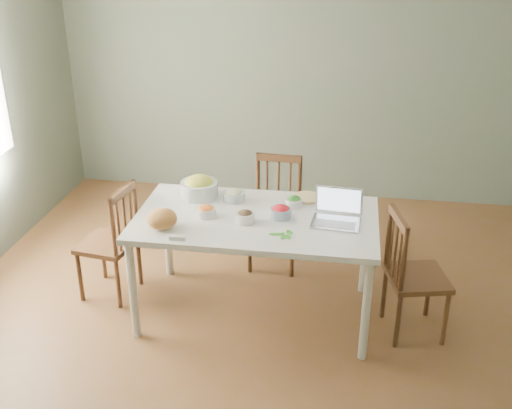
% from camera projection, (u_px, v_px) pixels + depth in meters
% --- Properties ---
extents(floor, '(5.00, 5.00, 0.00)m').
position_uv_depth(floor, '(262.00, 322.00, 4.69)').
color(floor, brown).
rests_on(floor, ground).
extents(wall_back, '(5.00, 0.00, 2.70)m').
position_uv_depth(wall_back, '(298.00, 73.00, 6.36)').
color(wall_back, slate).
rests_on(wall_back, ground).
extents(dining_table, '(1.76, 0.99, 0.83)m').
position_uv_depth(dining_table, '(256.00, 266.00, 4.64)').
color(dining_table, white).
rests_on(dining_table, floor).
extents(chair_far, '(0.45, 0.43, 0.97)m').
position_uv_depth(chair_far, '(274.00, 215.00, 5.27)').
color(chair_far, '#40220F').
rests_on(chair_far, floor).
extents(chair_left, '(0.46, 0.47, 0.95)m').
position_uv_depth(chair_left, '(107.00, 241.00, 4.87)').
color(chair_left, '#40220F').
rests_on(chair_left, floor).
extents(chair_right, '(0.49, 0.51, 0.96)m').
position_uv_depth(chair_right, '(418.00, 275.00, 4.39)').
color(chair_right, '#40220F').
rests_on(chair_right, floor).
extents(bread_boule, '(0.27, 0.27, 0.14)m').
position_uv_depth(bread_boule, '(162.00, 219.00, 4.28)').
color(bread_boule, '#A66F37').
rests_on(bread_boule, dining_table).
extents(butter_stick, '(0.11, 0.04, 0.03)m').
position_uv_depth(butter_stick, '(177.00, 238.00, 4.14)').
color(butter_stick, silver).
rests_on(butter_stick, dining_table).
extents(bowl_squash, '(0.31, 0.31, 0.17)m').
position_uv_depth(bowl_squash, '(199.00, 187.00, 4.76)').
color(bowl_squash, gold).
rests_on(bowl_squash, dining_table).
extents(bowl_carrot, '(0.15, 0.15, 0.08)m').
position_uv_depth(bowl_carrot, '(206.00, 211.00, 4.46)').
color(bowl_carrot, orange).
rests_on(bowl_carrot, dining_table).
extents(bowl_onion, '(0.20, 0.20, 0.09)m').
position_uv_depth(bowl_onion, '(234.00, 195.00, 4.71)').
color(bowl_onion, '#FBE9C8').
rests_on(bowl_onion, dining_table).
extents(bowl_mushroom, '(0.17, 0.17, 0.09)m').
position_uv_depth(bowl_mushroom, '(245.00, 216.00, 4.37)').
color(bowl_mushroom, black).
rests_on(bowl_mushroom, dining_table).
extents(bowl_redpep, '(0.16, 0.16, 0.09)m').
position_uv_depth(bowl_redpep, '(281.00, 212.00, 4.44)').
color(bowl_redpep, red).
rests_on(bowl_redpep, dining_table).
extents(bowl_broccoli, '(0.17, 0.17, 0.08)m').
position_uv_depth(bowl_broccoli, '(294.00, 201.00, 4.62)').
color(bowl_broccoli, '#134E11').
rests_on(bowl_broccoli, dining_table).
extents(flatbread, '(0.23, 0.23, 0.02)m').
position_uv_depth(flatbread, '(307.00, 198.00, 4.75)').
color(flatbread, beige).
rests_on(flatbread, dining_table).
extents(basil_bunch, '(0.19, 0.19, 0.02)m').
position_uv_depth(basil_bunch, '(281.00, 233.00, 4.21)').
color(basil_bunch, '#247F1F').
rests_on(basil_bunch, dining_table).
extents(laptop, '(0.36, 0.31, 0.24)m').
position_uv_depth(laptop, '(337.00, 209.00, 4.31)').
color(laptop, silver).
rests_on(laptop, dining_table).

